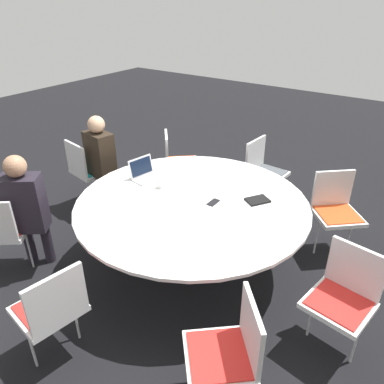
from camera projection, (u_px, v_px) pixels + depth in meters
ground_plane at (192, 262)px, 3.87m from camera, size 16.00×16.00×0.00m
conference_table at (192, 209)px, 3.56m from camera, size 2.19×2.19×0.73m
chair_0 at (87, 167)px, 4.69m from camera, size 0.49×0.51×0.87m
chair_1 at (0, 228)px, 3.49m from camera, size 0.60×0.60×0.87m
chair_2 at (52, 306)px, 2.63m from camera, size 0.50×0.48×0.87m
chair_3 at (230, 349)px, 2.32m from camera, size 0.61×0.61×0.87m
chair_4 at (344, 293)px, 2.74m from camera, size 0.49×0.50×0.87m
chair_5 at (336, 207)px, 3.84m from camera, size 0.61×0.61×0.87m
chair_6 at (263, 168)px, 4.68m from camera, size 0.47×0.45×0.87m
chair_7 at (177, 159)px, 4.92m from camera, size 0.61×0.60×0.87m
person_0 at (101, 157)px, 4.50m from camera, size 0.30×0.39×1.22m
person_1 at (25, 205)px, 3.48m from camera, size 0.39×0.42×1.22m
laptop at (144, 173)px, 3.93m from camera, size 0.33×0.27×0.21m
spiral_notebook at (257, 200)px, 3.52m from camera, size 0.26×0.24×0.02m
coffee_cup at (162, 184)px, 3.75m from camera, size 0.08×0.08×0.09m
cell_phone at (213, 202)px, 3.50m from camera, size 0.14×0.07×0.01m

